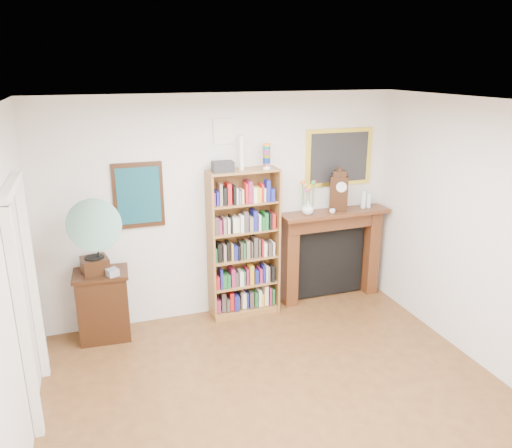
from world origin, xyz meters
The scene contains 15 objects.
room centered at (0.00, 0.00, 1.40)m, with size 4.51×5.01×2.81m.
door_casing centered at (-2.21, 1.20, 1.26)m, with size 0.08×1.02×2.17m.
teal_poster centered at (-1.05, 2.48, 1.65)m, with size 0.58×0.04×0.78m.
small_picture centered at (0.00, 2.48, 2.35)m, with size 0.26×0.04×0.30m.
gilt_painting centered at (1.55, 2.48, 1.95)m, with size 0.95×0.04×0.75m.
bookshelf centered at (0.19, 2.32, 1.06)m, with size 0.89×0.34×2.19m.
side_cabinet centered at (-1.56, 2.26, 0.42)m, with size 0.62×0.45×0.84m, color black.
fireplace centered at (1.45, 2.39, 0.75)m, with size 1.51×0.39×1.27m.
gramophone centered at (-1.61, 2.11, 1.37)m, with size 0.68×0.80×0.94m.
cd_stack centered at (-1.43, 2.10, 0.88)m, with size 0.12×0.12×0.08m, color #A1A2AC.
mantel_clock centered at (1.49, 2.33, 1.53)m, with size 0.26×0.21×0.54m.
flower_vase centered at (1.05, 2.32, 1.35)m, with size 0.16×0.16×0.17m, color white.
teacup centered at (1.37, 2.24, 1.30)m, with size 0.08×0.08×0.06m, color silver.
bottle_left centered at (1.88, 2.35, 1.39)m, with size 0.07×0.07×0.24m, color silver.
bottle_right centered at (1.96, 2.35, 1.37)m, with size 0.06×0.06×0.20m, color silver.
Camera 1 is at (-1.56, -3.32, 3.10)m, focal length 35.00 mm.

